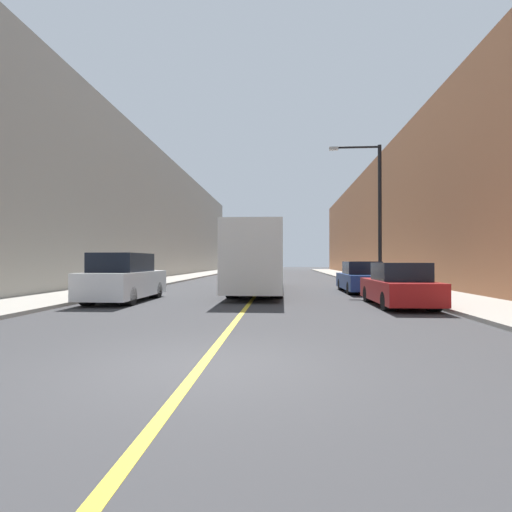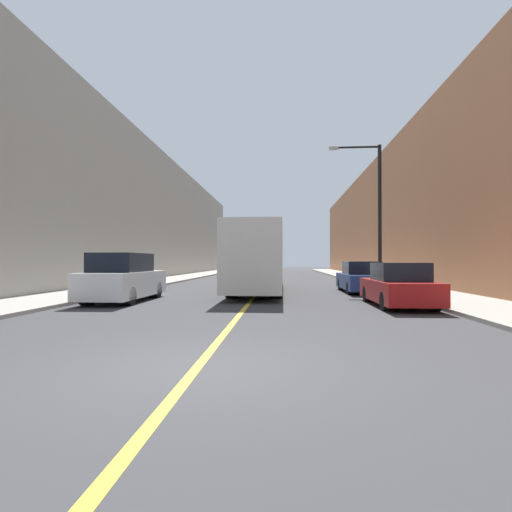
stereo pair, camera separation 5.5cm
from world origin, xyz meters
The scene contains 11 objects.
ground_plane centered at (0.00, 0.00, 0.00)m, with size 200.00×200.00×0.00m, color #38383A.
sidewalk_left centered at (-8.00, 30.00, 0.06)m, with size 3.29×72.00×0.12m, color #9E998E.
sidewalk_right centered at (8.00, 30.00, 0.06)m, with size 3.29×72.00×0.12m, color #9E998E.
building_row_left centered at (-11.64, 30.00, 5.82)m, with size 4.00×72.00×11.63m, color gray.
building_row_right centered at (11.64, 30.00, 5.45)m, with size 4.00×72.00×10.90m, color #B2724C.
road_center_line centered at (0.00, 30.00, 0.00)m, with size 0.16×72.00×0.01m, color gold.
bus centered at (0.05, 15.11, 1.73)m, with size 2.42×12.76×3.22m.
parked_suv_left centered at (-5.00, 9.43, 0.88)m, with size 1.90×4.89×1.90m.
car_right_near centered at (5.32, 8.39, 0.69)m, with size 1.80×4.46×1.53m.
car_right_mid centered at (5.21, 14.62, 0.71)m, with size 1.82×4.80×1.57m.
street_lamp_right centered at (6.39, 16.59, 4.66)m, with size 2.88×0.24×7.93m.
Camera 1 is at (1.23, -5.91, 1.60)m, focal length 28.00 mm.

